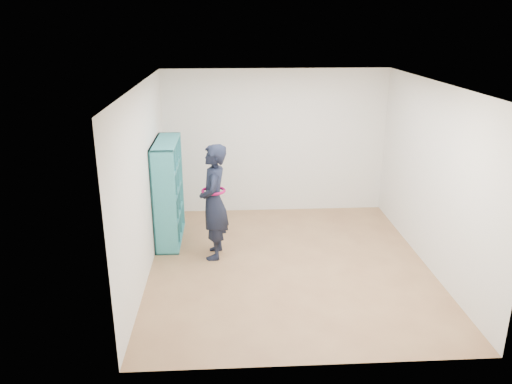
{
  "coord_description": "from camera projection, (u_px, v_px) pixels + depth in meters",
  "views": [
    {
      "loc": [
        -0.86,
        -6.5,
        3.38
      ],
      "look_at": [
        -0.46,
        0.3,
        1.03
      ],
      "focal_mm": 35.0,
      "sensor_mm": 36.0,
      "label": 1
    }
  ],
  "objects": [
    {
      "name": "wall_left",
      "position": [
        144.0,
        182.0,
        6.75
      ],
      "size": [
        0.02,
        4.5,
        2.6
      ],
      "primitive_type": "cube",
      "color": "white",
      "rests_on": "floor"
    },
    {
      "name": "bookshelf",
      "position": [
        167.0,
        193.0,
        7.89
      ],
      "size": [
        0.36,
        1.23,
        1.63
      ],
      "color": "teal",
      "rests_on": "floor"
    },
    {
      "name": "floor",
      "position": [
        289.0,
        265.0,
        7.29
      ],
      "size": [
        4.5,
        4.5,
        0.0
      ],
      "primitive_type": "plane",
      "color": "brown",
      "rests_on": "ground"
    },
    {
      "name": "smartphone",
      "position": [
        203.0,
        193.0,
        7.32
      ],
      "size": [
        0.03,
        0.12,
        0.14
      ],
      "rotation": [
        0.46,
        0.0,
        0.18
      ],
      "color": "silver",
      "rests_on": "person"
    },
    {
      "name": "wall_front",
      "position": [
        320.0,
        251.0,
        4.74
      ],
      "size": [
        4.0,
        0.02,
        2.6
      ],
      "primitive_type": "cube",
      "color": "white",
      "rests_on": "floor"
    },
    {
      "name": "wall_back",
      "position": [
        275.0,
        142.0,
        8.99
      ],
      "size": [
        4.0,
        0.02,
        2.6
      ],
      "primitive_type": "cube",
      "color": "white",
      "rests_on": "floor"
    },
    {
      "name": "ceiling",
      "position": [
        293.0,
        84.0,
        6.44
      ],
      "size": [
        4.5,
        4.5,
        0.0
      ],
      "primitive_type": "plane",
      "color": "white",
      "rests_on": "wall_back"
    },
    {
      "name": "wall_right",
      "position": [
        433.0,
        177.0,
        6.97
      ],
      "size": [
        0.02,
        4.5,
        2.6
      ],
      "primitive_type": "cube",
      "color": "white",
      "rests_on": "floor"
    },
    {
      "name": "person",
      "position": [
        214.0,
        202.0,
        7.29
      ],
      "size": [
        0.45,
        0.65,
        1.73
      ],
      "rotation": [
        0.0,
        0.0,
        -1.63
      ],
      "color": "black",
      "rests_on": "floor"
    }
  ]
}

